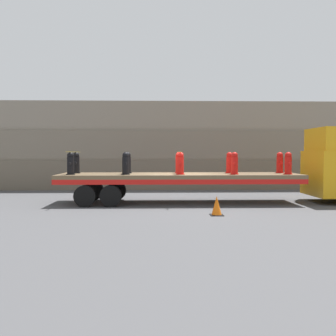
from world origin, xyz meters
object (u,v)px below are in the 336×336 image
fire_hydrant_red_near_3 (234,163)px  fire_hydrant_black_near_0 (71,164)px  fire_hydrant_red_far_2 (179,163)px  fire_hydrant_red_near_4 (288,163)px  fire_hydrant_red_near_2 (180,164)px  fire_hydrant_black_far_0 (76,163)px  flatbed_trailer (166,179)px  fire_hydrant_red_far_4 (280,163)px  fire_hydrant_black_near_1 (126,164)px  fire_hydrant_red_far_3 (230,163)px  fire_hydrant_black_far_1 (128,163)px  traffic_cone (217,206)px

fire_hydrant_red_near_3 → fire_hydrant_black_near_0: bearing=180.0°
fire_hydrant_red_far_2 → fire_hydrant_red_near_4: 4.68m
fire_hydrant_red_near_2 → fire_hydrant_black_near_0: bearing=180.0°
fire_hydrant_red_near_3 → fire_hydrant_red_near_2: bearing=180.0°
fire_hydrant_black_far_0 → fire_hydrant_red_near_4: 9.18m
flatbed_trailer → fire_hydrant_black_far_0: bearing=172.4°
fire_hydrant_red_far_2 → fire_hydrant_red_far_4: bearing=0.0°
flatbed_trailer → fire_hydrant_red_far_4: 5.20m
flatbed_trailer → fire_hydrant_black_near_1: bearing=-162.6°
flatbed_trailer → fire_hydrant_red_near_2: fire_hydrant_red_near_2 is taller
fire_hydrant_red_far_2 → fire_hydrant_red_near_3: same height
fire_hydrant_red_far_2 → fire_hydrant_red_near_4: size_ratio=1.00×
fire_hydrant_red_near_2 → fire_hydrant_red_far_3: size_ratio=1.00×
fire_hydrant_red_near_3 → fire_hydrant_red_far_2: bearing=154.8°
fire_hydrant_black_near_0 → fire_hydrant_red_near_2: size_ratio=1.00×
fire_hydrant_black_near_0 → fire_hydrant_black_far_1: 2.52m
fire_hydrant_red_far_2 → fire_hydrant_black_far_1: bearing=180.0°
fire_hydrant_red_far_3 → fire_hydrant_red_far_4: (2.28, 0.00, 0.00)m
fire_hydrant_red_far_3 → traffic_cone: (-1.19, -3.83, -1.39)m
fire_hydrant_red_near_2 → fire_hydrant_red_far_2: (0.00, 1.07, 0.00)m
flatbed_trailer → fire_hydrant_red_near_3: (2.84, -0.54, 0.68)m
fire_hydrant_black_far_1 → fire_hydrant_red_near_3: bearing=-13.2°
fire_hydrant_black_near_0 → traffic_cone: size_ratio=1.39×
fire_hydrant_red_far_2 → fire_hydrant_black_far_0: bearing=180.0°
fire_hydrant_black_near_1 → traffic_cone: (3.37, -2.75, -1.39)m
fire_hydrant_black_far_1 → fire_hydrant_red_near_2: 2.52m
fire_hydrant_black_far_0 → fire_hydrant_red_far_4: same height
fire_hydrant_black_far_0 → fire_hydrant_red_near_3: 6.92m
fire_hydrant_black_near_1 → fire_hydrant_red_far_3: same height
fire_hydrant_black_far_0 → fire_hydrant_red_near_4: size_ratio=1.00×
fire_hydrant_red_near_3 → fire_hydrant_red_near_4: bearing=0.0°
fire_hydrant_black_far_0 → traffic_cone: 6.97m
fire_hydrant_black_far_0 → fire_hydrant_red_near_3: same height
fire_hydrant_red_far_4 → fire_hydrant_black_near_1: bearing=-171.1°
flatbed_trailer → fire_hydrant_black_far_0: size_ratio=10.99×
fire_hydrant_red_near_4 → fire_hydrant_red_far_4: size_ratio=1.00×
fire_hydrant_red_near_4 → fire_hydrant_black_near_1: bearing=180.0°
fire_hydrant_red_far_2 → fire_hydrant_black_near_0: bearing=-166.8°
fire_hydrant_black_near_1 → fire_hydrant_red_near_2: size_ratio=1.00×
fire_hydrant_red_near_2 → fire_hydrant_red_near_3: same height
fire_hydrant_red_far_2 → fire_hydrant_red_near_4: same height
fire_hydrant_red_far_4 → fire_hydrant_black_far_0: bearing=180.0°
fire_hydrant_red_far_2 → traffic_cone: bearing=-74.1°
flatbed_trailer → fire_hydrant_red_far_4: (5.12, 0.54, 0.68)m
fire_hydrant_black_far_1 → fire_hydrant_red_near_4: size_ratio=1.00×
fire_hydrant_red_near_2 → fire_hydrant_red_near_3: (2.28, 0.00, 0.00)m
flatbed_trailer → fire_hydrant_red_near_4: bearing=-6.0°
fire_hydrant_red_far_3 → fire_hydrant_red_near_4: same height
fire_hydrant_black_far_1 → fire_hydrant_red_far_4: 6.84m
flatbed_trailer → fire_hydrant_black_near_0: bearing=-172.4°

